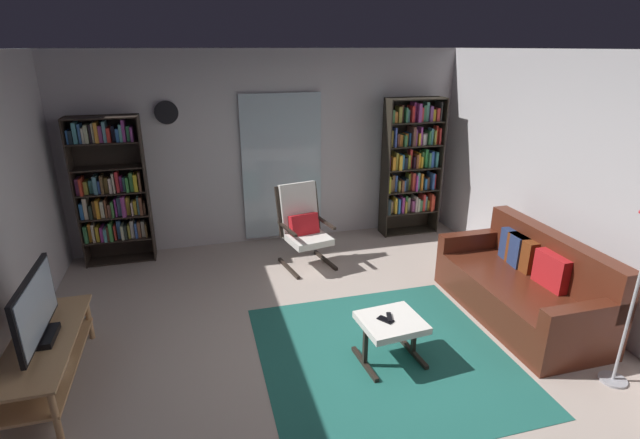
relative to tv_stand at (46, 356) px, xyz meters
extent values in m
plane|color=#B6A598|center=(2.30, -0.21, -0.30)|extent=(7.02, 7.02, 0.00)
cube|color=silver|center=(2.30, 2.69, 1.00)|extent=(5.60, 0.06, 2.60)
cube|color=silver|center=(5.00, -0.21, 1.00)|extent=(0.06, 6.00, 2.60)
cube|color=silver|center=(2.45, 2.63, 0.75)|extent=(1.10, 0.01, 2.00)
cube|color=#216459|center=(2.78, -0.34, -0.29)|extent=(2.17, 2.20, 0.01)
cube|color=tan|center=(0.00, 0.01, 0.14)|extent=(0.49, 1.39, 0.02)
cube|color=tan|center=(0.00, 0.01, -0.10)|extent=(0.45, 1.33, 0.02)
cylinder|color=tan|center=(0.19, -0.63, -0.09)|extent=(0.05, 0.05, 0.42)
cylinder|color=tan|center=(0.19, 0.66, -0.09)|extent=(0.05, 0.05, 0.42)
cylinder|color=tan|center=(-0.19, 0.66, -0.09)|extent=(0.05, 0.05, 0.42)
cube|color=silver|center=(0.00, -0.08, -0.05)|extent=(0.29, 0.28, 0.07)
cube|color=black|center=(0.00, 0.01, 0.17)|extent=(0.20, 0.32, 0.05)
cube|color=black|center=(0.00, 0.01, 0.45)|extent=(0.04, 0.92, 0.50)
cube|color=silver|center=(0.02, 0.01, 0.45)|extent=(0.01, 0.87, 0.45)
cube|color=black|center=(-0.14, 2.45, 0.63)|extent=(0.02, 0.30, 1.86)
cube|color=black|center=(0.68, 2.45, 0.63)|extent=(0.02, 0.30, 1.86)
cube|color=black|center=(0.27, 2.59, 0.63)|extent=(0.84, 0.02, 1.86)
cube|color=black|center=(0.27, 2.45, -0.28)|extent=(0.80, 0.28, 0.02)
cube|color=black|center=(0.27, 2.45, 0.01)|extent=(0.80, 0.28, 0.02)
cube|color=black|center=(0.27, 2.45, 0.32)|extent=(0.80, 0.28, 0.02)
cube|color=black|center=(0.27, 2.45, 0.63)|extent=(0.80, 0.28, 0.02)
cube|color=black|center=(0.27, 2.45, 0.94)|extent=(0.80, 0.28, 0.02)
cube|color=black|center=(0.27, 2.45, 1.25)|extent=(0.80, 0.28, 0.02)
cube|color=black|center=(0.27, 2.45, 1.54)|extent=(0.80, 0.28, 0.02)
cube|color=#387E49|center=(-0.10, 2.43, 0.13)|extent=(0.04, 0.19, 0.21)
cube|color=orange|center=(-0.05, 2.45, 0.14)|extent=(0.03, 0.16, 0.24)
cube|color=beige|center=(-0.01, 2.44, 0.14)|extent=(0.03, 0.21, 0.23)
cube|color=gold|center=(0.04, 2.45, 0.12)|extent=(0.04, 0.19, 0.19)
cube|color=#9A3589|center=(0.09, 2.44, 0.11)|extent=(0.04, 0.23, 0.18)
cube|color=teal|center=(0.13, 2.43, 0.10)|extent=(0.03, 0.24, 0.17)
cube|color=brown|center=(0.16, 2.43, 0.11)|extent=(0.03, 0.19, 0.19)
cube|color=#3E8F42|center=(0.20, 2.43, 0.14)|extent=(0.04, 0.23, 0.24)
cube|color=red|center=(0.24, 2.47, 0.12)|extent=(0.02, 0.22, 0.19)
cube|color=#3B6AA5|center=(0.29, 2.45, 0.14)|extent=(0.04, 0.13, 0.24)
cube|color=beige|center=(0.33, 2.44, 0.11)|extent=(0.03, 0.22, 0.18)
cube|color=#272F29|center=(0.36, 2.46, 0.11)|extent=(0.03, 0.22, 0.18)
cube|color=olive|center=(0.41, 2.44, 0.11)|extent=(0.03, 0.14, 0.18)
cube|color=#BAB2A3|center=(0.45, 2.44, 0.14)|extent=(0.04, 0.15, 0.23)
cube|color=#3455A0|center=(0.49, 2.45, 0.12)|extent=(0.03, 0.20, 0.20)
cube|color=brown|center=(0.53, 2.43, 0.13)|extent=(0.03, 0.14, 0.21)
cube|color=beige|center=(0.57, 2.44, 0.12)|extent=(0.04, 0.11, 0.20)
cube|color=brown|center=(0.61, 2.46, 0.11)|extent=(0.02, 0.22, 0.17)
cube|color=#2D6BB9|center=(-0.10, 2.46, 0.43)|extent=(0.04, 0.22, 0.20)
cube|color=beige|center=(-0.05, 2.45, 0.46)|extent=(0.04, 0.21, 0.27)
cube|color=#242F27|center=(0.00, 2.45, 0.42)|extent=(0.03, 0.22, 0.17)
cube|color=brown|center=(0.05, 2.43, 0.44)|extent=(0.04, 0.14, 0.22)
cube|color=orange|center=(0.09, 2.45, 0.45)|extent=(0.03, 0.24, 0.23)
cube|color=beige|center=(0.14, 2.43, 0.43)|extent=(0.04, 0.13, 0.21)
cube|color=brown|center=(0.18, 2.46, 0.44)|extent=(0.02, 0.22, 0.23)
cube|color=brown|center=(0.22, 2.46, 0.41)|extent=(0.04, 0.23, 0.16)
cube|color=#3F7E3F|center=(0.26, 2.44, 0.43)|extent=(0.03, 0.24, 0.20)
cube|color=purple|center=(0.29, 2.46, 0.45)|extent=(0.02, 0.22, 0.23)
cube|color=#5E909F|center=(0.33, 2.46, 0.45)|extent=(0.04, 0.16, 0.23)
cube|color=#943C87|center=(0.39, 2.43, 0.46)|extent=(0.04, 0.24, 0.26)
cube|color=#A4902B|center=(0.44, 2.44, 0.45)|extent=(0.04, 0.10, 0.23)
cube|color=beige|center=(0.48, 2.44, 0.41)|extent=(0.02, 0.18, 0.17)
cube|color=gold|center=(0.52, 2.44, 0.42)|extent=(0.04, 0.11, 0.18)
cube|color=#5C9B9B|center=(0.56, 2.43, 0.44)|extent=(0.02, 0.13, 0.23)
cube|color=brown|center=(0.59, 2.45, 0.44)|extent=(0.03, 0.23, 0.23)
cube|color=brown|center=(0.63, 2.45, 0.41)|extent=(0.02, 0.18, 0.15)
cube|color=#964683|center=(-0.10, 2.46, 0.74)|extent=(0.04, 0.20, 0.19)
cube|color=red|center=(-0.05, 2.43, 0.74)|extent=(0.03, 0.24, 0.21)
cube|color=olive|center=(-0.01, 2.46, 0.72)|extent=(0.04, 0.19, 0.16)
cube|color=teal|center=(0.05, 2.45, 0.72)|extent=(0.04, 0.11, 0.16)
cube|color=teal|center=(0.10, 2.45, 0.75)|extent=(0.04, 0.21, 0.22)
cube|color=#3958AC|center=(0.14, 2.45, 0.72)|extent=(0.03, 0.18, 0.16)
cube|color=brown|center=(0.18, 2.44, 0.75)|extent=(0.03, 0.20, 0.22)
cube|color=brown|center=(0.23, 2.43, 0.73)|extent=(0.04, 0.12, 0.19)
cube|color=beige|center=(0.27, 2.46, 0.73)|extent=(0.04, 0.23, 0.18)
cube|color=beige|center=(0.31, 2.43, 0.76)|extent=(0.02, 0.20, 0.24)
cube|color=red|center=(0.36, 2.44, 0.77)|extent=(0.03, 0.16, 0.26)
cube|color=purple|center=(0.39, 2.46, 0.73)|extent=(0.03, 0.10, 0.19)
cube|color=teal|center=(0.42, 2.45, 0.72)|extent=(0.03, 0.12, 0.17)
cube|color=#3A8B3F|center=(0.47, 2.44, 0.73)|extent=(0.03, 0.23, 0.18)
cube|color=#448748|center=(0.52, 2.43, 0.76)|extent=(0.04, 0.14, 0.23)
cube|color=gold|center=(0.57, 2.44, 0.75)|extent=(0.04, 0.22, 0.21)
cube|color=brown|center=(0.61, 2.45, 0.76)|extent=(0.02, 0.23, 0.24)
cube|color=#2F67B8|center=(-0.11, 2.45, 1.34)|extent=(0.02, 0.17, 0.16)
cube|color=#1A2832|center=(-0.07, 2.44, 1.34)|extent=(0.04, 0.16, 0.15)
cube|color=teal|center=(-0.02, 2.45, 1.38)|extent=(0.04, 0.19, 0.24)
cube|color=#386BAD|center=(0.03, 2.45, 1.37)|extent=(0.03, 0.17, 0.23)
cube|color=beige|center=(0.06, 2.44, 1.35)|extent=(0.03, 0.18, 0.18)
cube|color=beige|center=(0.10, 2.45, 1.36)|extent=(0.04, 0.18, 0.21)
cube|color=#28202A|center=(0.14, 2.46, 1.36)|extent=(0.02, 0.17, 0.21)
cube|color=beige|center=(0.17, 2.45, 1.37)|extent=(0.02, 0.17, 0.23)
cube|color=gold|center=(0.21, 2.44, 1.38)|extent=(0.04, 0.20, 0.24)
cube|color=#8C3E88|center=(0.25, 2.44, 1.36)|extent=(0.04, 0.14, 0.20)
cube|color=#5A8F9C|center=(0.30, 2.46, 1.38)|extent=(0.03, 0.22, 0.24)
cube|color=red|center=(0.34, 2.46, 1.34)|extent=(0.04, 0.22, 0.17)
cube|color=black|center=(0.39, 2.46, 1.35)|extent=(0.04, 0.13, 0.18)
cube|color=#2F61A7|center=(0.44, 2.46, 1.34)|extent=(0.04, 0.22, 0.15)
cube|color=teal|center=(0.48, 2.44, 1.36)|extent=(0.03, 0.21, 0.21)
cube|color=#883783|center=(0.51, 2.46, 1.39)|extent=(0.03, 0.23, 0.26)
cube|color=#368953|center=(0.56, 2.44, 1.35)|extent=(0.04, 0.15, 0.18)
cube|color=#914291|center=(0.60, 2.44, 1.34)|extent=(0.03, 0.20, 0.17)
cube|color=black|center=(3.88, 2.39, 0.69)|extent=(0.02, 0.30, 1.96)
cube|color=black|center=(4.69, 2.39, 0.69)|extent=(0.02, 0.30, 1.96)
cube|color=black|center=(4.29, 2.54, 0.69)|extent=(0.83, 0.02, 1.96)
cube|color=black|center=(4.29, 2.39, -0.28)|extent=(0.80, 0.28, 0.02)
cube|color=black|center=(4.29, 2.39, 0.03)|extent=(0.80, 0.28, 0.02)
cube|color=black|center=(4.29, 2.39, 0.36)|extent=(0.80, 0.28, 0.02)
cube|color=black|center=(4.29, 2.39, 0.69)|extent=(0.80, 0.28, 0.02)
cube|color=black|center=(4.29, 2.39, 1.01)|extent=(0.80, 0.28, 0.02)
cube|color=black|center=(4.29, 2.39, 1.34)|extent=(0.80, 0.28, 0.02)
cube|color=black|center=(4.29, 2.39, 1.65)|extent=(0.80, 0.28, 0.02)
cube|color=#1B292E|center=(3.93, 2.38, 0.16)|extent=(0.04, 0.23, 0.23)
cube|color=gold|center=(3.97, 2.40, 0.13)|extent=(0.03, 0.15, 0.18)
cube|color=beige|center=(4.01, 2.41, 0.13)|extent=(0.03, 0.12, 0.18)
cube|color=gold|center=(4.04, 2.40, 0.16)|extent=(0.03, 0.22, 0.23)
cube|color=#2C68B4|center=(4.09, 2.39, 0.15)|extent=(0.03, 0.21, 0.22)
cube|color=olive|center=(4.11, 2.40, 0.14)|extent=(0.02, 0.12, 0.19)
cube|color=#99398A|center=(4.15, 2.41, 0.16)|extent=(0.03, 0.24, 0.23)
cube|color=olive|center=(4.19, 2.38, 0.13)|extent=(0.03, 0.21, 0.18)
cube|color=#358640|center=(4.23, 2.41, 0.16)|extent=(0.03, 0.11, 0.23)
cube|color=beige|center=(4.27, 2.41, 0.14)|extent=(0.04, 0.11, 0.21)
cube|color=#9B4682|center=(4.32, 2.37, 0.12)|extent=(0.04, 0.14, 0.17)
cube|color=beige|center=(4.36, 2.38, 0.15)|extent=(0.02, 0.18, 0.23)
cube|color=beige|center=(4.40, 2.40, 0.14)|extent=(0.03, 0.23, 0.20)
cube|color=#427A50|center=(4.44, 2.38, 0.12)|extent=(0.04, 0.15, 0.17)
cube|color=red|center=(4.48, 2.39, 0.17)|extent=(0.03, 0.19, 0.25)
cube|color=#5897A1|center=(4.53, 2.41, 0.14)|extent=(0.04, 0.16, 0.21)
cube|color=#A5982D|center=(4.57, 2.41, 0.12)|extent=(0.03, 0.20, 0.15)
cube|color=red|center=(4.60, 2.38, 0.17)|extent=(0.03, 0.24, 0.26)
cube|color=red|center=(4.64, 2.40, 0.15)|extent=(0.03, 0.20, 0.22)
cube|color=#9FA029|center=(3.91, 2.37, 0.49)|extent=(0.02, 0.21, 0.24)
cube|color=brown|center=(3.96, 2.40, 0.46)|extent=(0.03, 0.19, 0.19)
cube|color=brown|center=(4.00, 2.41, 0.49)|extent=(0.03, 0.16, 0.24)
cube|color=#395CAF|center=(4.04, 2.40, 0.48)|extent=(0.03, 0.14, 0.23)
cube|color=#9C9A3D|center=(4.08, 2.39, 0.45)|extent=(0.03, 0.20, 0.16)
cube|color=brown|center=(4.12, 2.38, 0.45)|extent=(0.04, 0.21, 0.17)
cube|color=#3060A9|center=(4.16, 2.41, 0.44)|extent=(0.04, 0.20, 0.16)
cube|color=#1C2B2C|center=(4.21, 2.41, 0.46)|extent=(0.04, 0.17, 0.18)
cube|color=#939E33|center=(4.25, 2.41, 0.49)|extent=(0.03, 0.13, 0.24)
cube|color=#C23D32|center=(4.29, 2.38, 0.50)|extent=(0.04, 0.18, 0.26)
cube|color=#9D3594|center=(4.33, 2.38, 0.48)|extent=(0.02, 0.23, 0.23)
cube|color=#58938D|center=(4.37, 2.39, 0.50)|extent=(0.04, 0.17, 0.26)
cube|color=orange|center=(4.42, 2.40, 0.49)|extent=(0.03, 0.23, 0.24)
cube|color=beige|center=(4.45, 2.41, 0.46)|extent=(0.02, 0.12, 0.18)
cube|color=#286DB6|center=(4.49, 2.40, 0.45)|extent=(0.03, 0.20, 0.16)
cube|color=brown|center=(4.54, 2.39, 0.45)|extent=(0.04, 0.11, 0.17)
cube|color=#325DA5|center=(4.59, 2.38, 0.49)|extent=(0.03, 0.21, 0.24)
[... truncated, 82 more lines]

